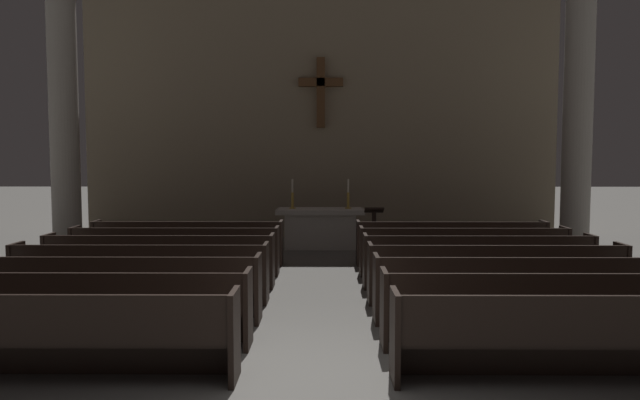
{
  "coord_description": "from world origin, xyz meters",
  "views": [
    {
      "loc": [
        0.1,
        -5.99,
        2.31
      ],
      "look_at": [
        0.0,
        7.88,
        1.3
      ],
      "focal_mm": 33.4,
      "sensor_mm": 36.0,
      "label": 1
    }
  ],
  "objects_px": {
    "pew_left_row_3": "(116,288)",
    "pew_left_row_4": "(141,273)",
    "column_left_second": "(64,116)",
    "pew_right_row_2": "(549,309)",
    "altar": "(320,227)",
    "pew_left_row_2": "(84,308)",
    "pew_left_row_5": "(160,261)",
    "pew_right_row_1": "(590,337)",
    "pew_right_row_3": "(519,289)",
    "pew_left_row_1": "(41,336)",
    "pew_right_row_4": "(496,273)",
    "lectern": "(374,233)",
    "pew_left_row_6": "(176,251)",
    "pew_right_row_7": "(451,243)",
    "pew_right_row_5": "(478,261)",
    "column_right_second": "(578,115)",
    "candlestick_left": "(292,199)",
    "candlestick_right": "(348,199)",
    "pew_right_row_6": "(463,251)",
    "pew_left_row_7": "(189,243)"
  },
  "relations": [
    {
      "from": "pew_left_row_6",
      "to": "pew_right_row_1",
      "type": "xyz_separation_m",
      "value": [
        5.61,
        -5.53,
        0.0
      ]
    },
    {
      "from": "pew_right_row_7",
      "to": "column_left_second",
      "type": "height_order",
      "value": "column_left_second"
    },
    {
      "from": "pew_left_row_3",
      "to": "pew_left_row_4",
      "type": "height_order",
      "value": "same"
    },
    {
      "from": "pew_left_row_6",
      "to": "pew_right_row_4",
      "type": "relative_size",
      "value": 1.0
    },
    {
      "from": "pew_right_row_5",
      "to": "candlestick_left",
      "type": "bearing_deg",
      "value": 127.74
    },
    {
      "from": "pew_left_row_1",
      "to": "pew_right_row_7",
      "type": "relative_size",
      "value": 1.0
    },
    {
      "from": "pew_left_row_2",
      "to": "pew_left_row_1",
      "type": "bearing_deg",
      "value": -90.0
    },
    {
      "from": "pew_left_row_4",
      "to": "altar",
      "type": "height_order",
      "value": "altar"
    },
    {
      "from": "pew_left_row_1",
      "to": "pew_right_row_7",
      "type": "bearing_deg",
      "value": 49.79
    },
    {
      "from": "lectern",
      "to": "pew_right_row_7",
      "type": "bearing_deg",
      "value": -35.72
    },
    {
      "from": "pew_left_row_3",
      "to": "column_left_second",
      "type": "height_order",
      "value": "column_left_second"
    },
    {
      "from": "pew_right_row_4",
      "to": "candlestick_right",
      "type": "xyz_separation_m",
      "value": [
        -2.1,
        5.63,
        0.77
      ]
    },
    {
      "from": "pew_left_row_3",
      "to": "pew_left_row_5",
      "type": "bearing_deg",
      "value": 90.0
    },
    {
      "from": "pew_right_row_7",
      "to": "lectern",
      "type": "xyz_separation_m",
      "value": [
        -1.55,
        1.11,
        0.07
      ]
    },
    {
      "from": "pew_right_row_2",
      "to": "altar",
      "type": "relative_size",
      "value": 1.83
    },
    {
      "from": "pew_left_row_6",
      "to": "pew_right_row_1",
      "type": "bearing_deg",
      "value": -44.59
    },
    {
      "from": "pew_left_row_4",
      "to": "candlestick_left",
      "type": "relative_size",
      "value": 5.44
    },
    {
      "from": "pew_left_row_3",
      "to": "pew_left_row_7",
      "type": "bearing_deg",
      "value": 90.0
    },
    {
      "from": "pew_right_row_4",
      "to": "lectern",
      "type": "distance_m",
      "value": 4.69
    },
    {
      "from": "pew_left_row_2",
      "to": "candlestick_left",
      "type": "xyz_separation_m",
      "value": [
        2.1,
        7.84,
        0.77
      ]
    },
    {
      "from": "pew_left_row_6",
      "to": "pew_right_row_2",
      "type": "bearing_deg",
      "value": -38.26
    },
    {
      "from": "altar",
      "to": "pew_right_row_2",
      "type": "bearing_deg",
      "value": -70.33
    },
    {
      "from": "pew_left_row_5",
      "to": "pew_right_row_5",
      "type": "bearing_deg",
      "value": 0.0
    },
    {
      "from": "pew_left_row_1",
      "to": "pew_left_row_4",
      "type": "xyz_separation_m",
      "value": [
        0.0,
        3.32,
        0.0
      ]
    },
    {
      "from": "pew_left_row_1",
      "to": "pew_right_row_5",
      "type": "relative_size",
      "value": 1.0
    },
    {
      "from": "pew_right_row_7",
      "to": "pew_left_row_2",
      "type": "bearing_deg",
      "value": -135.41
    },
    {
      "from": "column_right_second",
      "to": "lectern",
      "type": "xyz_separation_m",
      "value": [
        -4.88,
        -0.59,
        -2.74
      ]
    },
    {
      "from": "pew_right_row_2",
      "to": "column_right_second",
      "type": "distance_m",
      "value": 8.44
    },
    {
      "from": "pew_left_row_5",
      "to": "pew_right_row_3",
      "type": "relative_size",
      "value": 1.0
    },
    {
      "from": "pew_right_row_3",
      "to": "altar",
      "type": "height_order",
      "value": "altar"
    },
    {
      "from": "pew_right_row_7",
      "to": "pew_right_row_1",
      "type": "bearing_deg",
      "value": -90.0
    },
    {
      "from": "altar",
      "to": "candlestick_right",
      "type": "xyz_separation_m",
      "value": [
        0.7,
        -0.0,
        0.72
      ]
    },
    {
      "from": "pew_right_row_6",
      "to": "candlestick_right",
      "type": "distance_m",
      "value": 4.09
    },
    {
      "from": "pew_left_row_1",
      "to": "altar",
      "type": "height_order",
      "value": "altar"
    },
    {
      "from": "pew_right_row_4",
      "to": "pew_right_row_5",
      "type": "relative_size",
      "value": 1.0
    },
    {
      "from": "pew_left_row_4",
      "to": "column_right_second",
      "type": "bearing_deg",
      "value": 29.31
    },
    {
      "from": "column_left_second",
      "to": "pew_left_row_4",
      "type": "bearing_deg",
      "value": -56.42
    },
    {
      "from": "pew_left_row_1",
      "to": "lectern",
      "type": "height_order",
      "value": "lectern"
    },
    {
      "from": "pew_left_row_2",
      "to": "pew_left_row_5",
      "type": "distance_m",
      "value": 3.32
    },
    {
      "from": "pew_right_row_6",
      "to": "candlestick_left",
      "type": "bearing_deg",
      "value": 135.69
    },
    {
      "from": "candlestick_left",
      "to": "pew_left_row_6",
      "type": "bearing_deg",
      "value": -121.59
    },
    {
      "from": "candlestick_right",
      "to": "pew_left_row_1",
      "type": "bearing_deg",
      "value": -111.38
    },
    {
      "from": "pew_left_row_4",
      "to": "pew_right_row_5",
      "type": "relative_size",
      "value": 1.0
    },
    {
      "from": "pew_left_row_2",
      "to": "pew_left_row_3",
      "type": "bearing_deg",
      "value": 90.0
    },
    {
      "from": "pew_right_row_3",
      "to": "pew_right_row_4",
      "type": "xyz_separation_m",
      "value": [
        0.0,
        1.11,
        0.0
      ]
    },
    {
      "from": "pew_left_row_2",
      "to": "pew_left_row_5",
      "type": "xyz_separation_m",
      "value": [
        0.0,
        3.32,
        0.0
      ]
    },
    {
      "from": "pew_left_row_1",
      "to": "pew_left_row_3",
      "type": "height_order",
      "value": "same"
    },
    {
      "from": "pew_left_row_3",
      "to": "column_left_second",
      "type": "distance_m",
      "value": 7.51
    },
    {
      "from": "pew_left_row_1",
      "to": "pew_left_row_3",
      "type": "bearing_deg",
      "value": 90.0
    },
    {
      "from": "pew_right_row_1",
      "to": "pew_left_row_2",
      "type": "bearing_deg",
      "value": 168.85
    }
  ]
}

